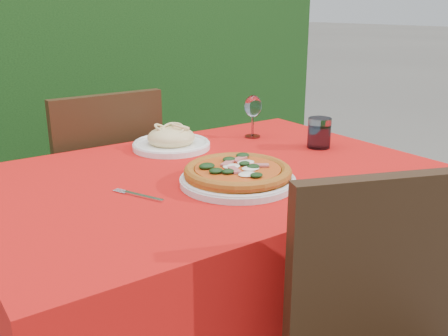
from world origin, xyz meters
TOP-DOWN VIEW (x-y plane):
  - hedge at (0.00, 1.55)m, footprint 3.20×0.55m
  - dining_table at (0.00, 0.00)m, footprint 1.26×0.86m
  - chair_far at (-0.09, 0.61)m, footprint 0.42×0.42m
  - pizza_plate at (0.01, -0.13)m, footprint 0.31×0.31m
  - pasta_plate at (0.03, 0.27)m, footprint 0.26×0.26m
  - water_glass at (0.44, 0.00)m, footprint 0.08×0.08m
  - wine_glass at (0.35, 0.24)m, footprint 0.06×0.06m
  - fork at (-0.24, -0.08)m, footprint 0.09×0.16m

SIDE VIEW (x-z plane):
  - chair_far at x=-0.09m, z-range 0.07..0.97m
  - dining_table at x=0.00m, z-range 0.22..0.97m
  - fork at x=-0.24m, z-range 0.75..0.75m
  - pasta_plate at x=0.03m, z-range 0.74..0.81m
  - pizza_plate at x=0.01m, z-range 0.75..0.80m
  - water_glass at x=0.44m, z-range 0.74..0.84m
  - wine_glass at x=0.35m, z-range 0.78..0.93m
  - hedge at x=0.00m, z-range 0.03..1.81m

